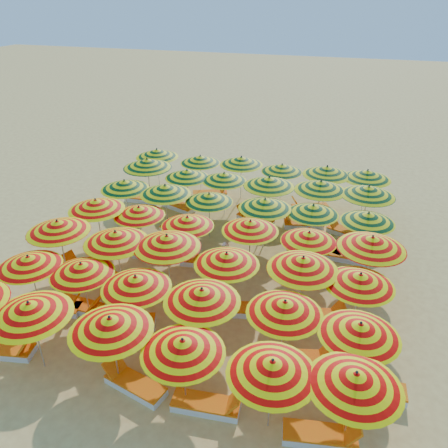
{
  "coord_description": "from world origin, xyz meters",
  "views": [
    {
      "loc": [
        4.24,
        -13.03,
        9.26
      ],
      "look_at": [
        0.0,
        0.5,
        1.6
      ],
      "focal_mm": 35.0,
      "sensor_mm": 36.0,
      "label": 1
    }
  ],
  "objects": [
    {
      "name": "lounger_15",
      "position": [
        -2.4,
        1.89,
        0.15
      ],
      "size": [
        1.82,
        1.03,
        0.69
      ],
      "rotation": [
        0.0,
        0.0,
        -0.27
      ],
      "color": "white",
      "rests_on": "ground"
    },
    {
      "name": "umbrella_11",
      "position": [
        4.98,
        -4.24,
        1.9
      ],
      "size": [
        2.49,
        2.49,
        2.16
      ],
      "color": "silver",
      "rests_on": "ground"
    },
    {
      "name": "umbrella_33",
      "position": [
        0.95,
        3.88,
        2.04
      ],
      "size": [
        2.3,
        2.3,
        2.32
      ],
      "color": "silver",
      "rests_on": "ground"
    },
    {
      "name": "umbrella_4",
      "position": [
        3.18,
        -6.1,
        1.93
      ],
      "size": [
        2.58,
        2.58,
        2.19
      ],
      "color": "silver",
      "rests_on": "ground"
    },
    {
      "name": "lounger_0",
      "position": [
        -4.5,
        -6.05,
        0.15
      ],
      "size": [
        1.81,
        0.91,
        0.69
      ],
      "rotation": [
        0.0,
        0.0,
        0.2
      ],
      "color": "white",
      "rests_on": "ground"
    },
    {
      "name": "umbrella_29",
      "position": [
        5.04,
        2.08,
        1.86
      ],
      "size": [
        2.21,
        2.21,
        2.12
      ],
      "color": "silver",
      "rests_on": "ground"
    },
    {
      "name": "umbrella_21",
      "position": [
        1.09,
        0.12,
        1.9
      ],
      "size": [
        2.04,
        2.04,
        2.16
      ],
      "color": "silver",
      "rests_on": "ground"
    },
    {
      "name": "umbrella_5",
      "position": [
        4.94,
        -5.93,
        1.95
      ],
      "size": [
        2.14,
        2.14,
        2.21
      ],
      "color": "silver",
      "rests_on": "ground"
    },
    {
      "name": "umbrella_10",
      "position": [
        3.07,
        -3.96,
        1.91
      ],
      "size": [
        2.48,
        2.48,
        2.17
      ],
      "color": "silver",
      "rests_on": "ground"
    },
    {
      "name": "umbrella_40",
      "position": [
        3.15,
        5.98,
        2.02
      ],
      "size": [
        2.82,
        2.82,
        2.3
      ],
      "color": "silver",
      "rests_on": "ground"
    },
    {
      "name": "umbrella_13",
      "position": [
        -2.9,
        -2.2,
        2.03
      ],
      "size": [
        2.69,
        2.69,
        2.3
      ],
      "color": "silver",
      "rests_on": "ground"
    },
    {
      "name": "umbrella_27",
      "position": [
        1.21,
        1.96,
        1.93
      ],
      "size": [
        2.68,
        2.68,
        2.19
      ],
      "color": "silver",
      "rests_on": "ground"
    },
    {
      "name": "umbrella_1",
      "position": [
        -3.16,
        -6.12,
        2.01
      ],
      "size": [
        2.76,
        2.76,
        2.28
      ],
      "color": "silver",
      "rests_on": "ground"
    },
    {
      "name": "umbrella_25",
      "position": [
        -3.0,
        1.97,
        1.97
      ],
      "size": [
        2.74,
        2.74,
        2.24
      ],
      "color": "silver",
      "rests_on": "ground"
    },
    {
      "name": "umbrella_28",
      "position": [
        3.03,
        2.18,
        1.85
      ],
      "size": [
        2.23,
        2.23,
        2.1
      ],
      "color": "silver",
      "rests_on": "ground"
    },
    {
      "name": "lounger_8",
      "position": [
        5.48,
        -4.36,
        0.15
      ],
      "size": [
        1.77,
        0.69,
        0.69
      ],
      "rotation": [
        0.0,
        0.0,
        3.21
      ],
      "color": "white",
      "rests_on": "ground"
    },
    {
      "name": "umbrella_37",
      "position": [
        -2.99,
        6.13,
        1.84
      ],
      "size": [
        2.39,
        2.39,
        2.09
      ],
      "color": "silver",
      "rests_on": "ground"
    },
    {
      "name": "lounger_1",
      "position": [
        -0.41,
        -6.06,
        0.15
      ],
      "size": [
        1.82,
        0.98,
        0.69
      ],
      "rotation": [
        0.0,
        0.0,
        2.9
      ],
      "color": "white",
      "rests_on": "ground"
    },
    {
      "name": "umbrella_38",
      "position": [
        -0.92,
        6.25,
        1.95
      ],
      "size": [
        2.4,
        2.4,
        2.22
      ],
      "color": "silver",
      "rests_on": "ground"
    },
    {
      "name": "lounger_18",
      "position": [
        -5.4,
        4.4,
        0.15
      ],
      "size": [
        1.76,
        0.67,
        0.69
      ],
      "rotation": [
        0.0,
        0.0,
        0.05
      ],
      "color": "white",
      "rests_on": "ground"
    },
    {
      "name": "lounger_13",
      "position": [
        -2.75,
        0.04,
        0.15
      ],
      "size": [
        1.82,
        1.02,
        0.69
      ],
      "rotation": [
        0.0,
        0.0,
        3.41
      ],
      "color": "white",
      "rests_on": "ground"
    },
    {
      "name": "lounger_14",
      "position": [
        -0.71,
        -0.0,
        0.15
      ],
      "size": [
        1.79,
        0.79,
        0.69
      ],
      "rotation": [
        0.0,
        0.0,
        3.27
      ],
      "color": "white",
      "rests_on": "ground"
    },
    {
      "name": "umbrella_9",
      "position": [
        0.85,
        -4.22,
        1.98
      ],
      "size": [
        2.64,
        2.64,
        2.25
      ],
      "color": "silver",
      "rests_on": "ground"
    },
    {
      "name": "umbrella_2",
      "position": [
        -0.91,
        -5.96,
        1.97
      ],
      "size": [
        2.57,
        2.57,
        2.24
      ],
      "color": "silver",
      "rests_on": "ground"
    },
    {
      "name": "lounger_24",
      "position": [
        2.56,
        5.81,
        0.15
      ],
      "size": [
        1.82,
        1.23,
        0.69
      ],
      "rotation": [
        0.0,
        0.0,
        3.56
      ],
      "color": "white",
      "rests_on": "ground"
    },
    {
      "name": "lounger_20",
      "position": [
        0.35,
        3.96,
        0.15
      ],
      "size": [
        1.83,
        1.16,
        0.69
      ],
      "rotation": [
        0.0,
        0.0,
        2.78
      ],
      "color": "white",
      "rests_on": "ground"
    },
    {
      "name": "umbrella_12",
      "position": [
        -5.19,
        -2.15,
        2.04
      ],
      "size": [
        2.57,
        2.57,
        2.32
      ],
      "color": "silver",
      "rests_on": "ground"
    },
    {
      "name": "lounger_2",
      "position": [
        1.64,
        -6.09,
        0.15
      ],
      "size": [
        1.78,
        0.74,
        0.69
      ],
      "rotation": [
        0.0,
        0.0,
        0.1
      ],
      "color": "white",
      "rests_on": "ground"
    },
    {
      "name": "lounger_7",
      "position": [
        3.66,
        -3.87,
        0.15
      ],
      "size": [
        1.82,
        0.99,
        0.69
      ],
      "rotation": [
        0.0,
        0.0,
        0.25
      ],
      "color": "white",
      "rests_on": "ground"
    },
    {
      "name": "lounger_12",
      "position": [
        3.83,
        -1.92,
        0.15
      ],
      "size": [
        1.83,
        1.04,
        0.69
      ],
      "rotation": [
        0.0,
        0.0,
        0.28
      ],
      "color": "white",
      "rests_on": "ground"
    },
    {
      "name": "umbrella_26",
      "position": [
        -1.12,
        2.08,
        1.82
      ],
      "size": [
        2.33,
        2.33,
        2.06
      ],
      "color": "silver",
      "rests_on": "ground"
    },
    {
      "name": "umbrella_3",
      "position": [
        1.04,
        -6.06,
        1.89
      ],
      "size": [
        2.57,
        2.57,
        2.15
      ],
      "color": "silver",
      "rests_on": "ground"
    },
    {
      "name": "umbrella_32",
      "position": [
        -1.16,
        4.22,
        1.88
      ],
      "size": [
        2.13,
        2.13,
        2.14
      ],
      "color": "silver",
      "rests_on": "ground"
    },
    {
      "name": "umbrella_39",
      "position": [
        1.07,
        6.25,
        1.81
      ],
      "size": [
        2.09,
        2.09,
        2.06
      ],
      "color": "silver",
      "rests_on": "ground"
    },
    {
      "name": "lounger_5",
      "position": [
        -3.63,
        -3.69,
        0.15
      ],
      "size": [
        1.77,
        0.69,
        0.69
      ],
      "rotation": [
        0.0,
        0.0,
        -0.07
      ],
      "color": "white",
      "rests_on": "ground"
    },
    {
      "name": "lounger_21",
      "position": [
        2.49,
        4.11,
        0.15
      ],
      "size": [
        1.82,
        0.97,
        0.69
      ],
      "rotation": [
        0.0,
        0.0,
        3.38
      ],
      "color": "white",
      "rests_on": "ground"
    },
    {
      "name": "lounger_9",
      "position": [
        -4.68,
        -2.0,
        0.15
      ],
      "size": [
        1.83,
        1.08,
        0.69
      ],
      "rotation": [
        0.0,
        0.0,
        2.83
      ],
      "color": "white",
      "rests_on": "ground"
    },
    {
      "name": "umbrella_23",
      "position": [
        5.18,
        -0.12,
        2.08
      ],
      "size": [
        2.55,
        2.55,
        2.36
      ],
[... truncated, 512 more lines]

